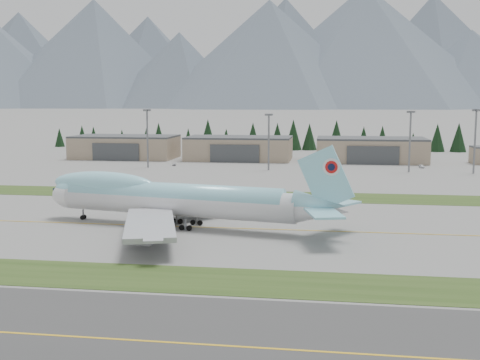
% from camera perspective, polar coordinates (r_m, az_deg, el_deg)
% --- Properties ---
extents(ground, '(7000.00, 7000.00, 0.00)m').
position_cam_1_polar(ground, '(130.84, -3.42, -4.50)').
color(ground, slate).
rests_on(ground, ground).
extents(grass_strip_near, '(400.00, 14.00, 0.08)m').
position_cam_1_polar(grass_strip_near, '(95.13, -8.21, -9.18)').
color(grass_strip_near, '#2A4117').
rests_on(grass_strip_near, ground).
extents(grass_strip_far, '(400.00, 18.00, 0.08)m').
position_cam_1_polar(grass_strip_far, '(174.39, -0.37, -1.46)').
color(grass_strip_far, '#2A4117').
rests_on(grass_strip_far, ground).
extents(asphalt_taxiway, '(400.00, 32.00, 0.04)m').
position_cam_1_polar(asphalt_taxiway, '(73.76, -13.72, -14.36)').
color(asphalt_taxiway, '#323232').
rests_on(asphalt_taxiway, ground).
extents(taxiway_line_main, '(400.00, 0.40, 0.02)m').
position_cam_1_polar(taxiway_line_main, '(130.84, -3.42, -4.50)').
color(taxiway_line_main, gold).
rests_on(taxiway_line_main, ground).
extents(taxiway_line_near, '(400.00, 0.40, 0.02)m').
position_cam_1_polar(taxiway_line_near, '(73.76, -13.72, -14.36)').
color(taxiway_line_near, gold).
rests_on(taxiway_line_near, ground).
extents(boeing_747_freighter, '(71.25, 60.08, 18.69)m').
position_cam_1_polar(boeing_747_freighter, '(131.15, -6.30, -1.76)').
color(boeing_747_freighter, silver).
rests_on(boeing_747_freighter, ground).
extents(hangar_left, '(48.00, 26.60, 10.80)m').
position_cam_1_polar(hangar_left, '(292.36, -10.83, 3.11)').
color(hangar_left, gray).
rests_on(hangar_left, ground).
extents(hangar_center, '(48.00, 26.60, 10.80)m').
position_cam_1_polar(hangar_center, '(279.06, -0.09, 3.04)').
color(hangar_center, gray).
rests_on(hangar_center, ground).
extents(hangar_right, '(48.00, 26.60, 10.80)m').
position_cam_1_polar(hangar_right, '(276.56, 12.31, 2.82)').
color(hangar_right, gray).
rests_on(hangar_right, ground).
extents(floodlight_masts, '(130.81, 5.04, 24.15)m').
position_cam_1_polar(floodlight_masts, '(236.60, 7.78, 4.80)').
color(floodlight_masts, slate).
rests_on(floodlight_masts, ground).
extents(service_vehicle_a, '(2.50, 4.15, 1.32)m').
position_cam_1_polar(service_vehicle_a, '(256.07, -6.26, 1.38)').
color(service_vehicle_a, silver).
rests_on(service_vehicle_a, ground).
extents(service_vehicle_b, '(3.94, 1.60, 1.27)m').
position_cam_1_polar(service_vehicle_b, '(237.66, 8.35, 0.87)').
color(service_vehicle_b, gold).
rests_on(service_vehicle_b, ground).
extents(service_vehicle_c, '(2.06, 4.20, 1.17)m').
position_cam_1_polar(service_vehicle_c, '(256.66, 16.84, 1.11)').
color(service_vehicle_c, silver).
rests_on(service_vehicle_c, ground).
extents(conifer_belt, '(269.56, 16.69, 16.98)m').
position_cam_1_polar(conifer_belt, '(338.18, 5.16, 4.11)').
color(conifer_belt, black).
rests_on(conifer_belt, ground).
extents(mountain_ridge_front, '(4288.37, 1220.76, 502.24)m').
position_cam_1_polar(mountain_ridge_front, '(2337.10, 7.78, 12.22)').
color(mountain_ridge_front, '#47535F').
rests_on(mountain_ridge_front, ground).
extents(mountain_ridge_rear, '(4508.22, 1054.74, 527.37)m').
position_cam_1_polar(mountain_ridge_rear, '(3042.75, 13.02, 11.77)').
color(mountain_ridge_rear, '#47535F').
rests_on(mountain_ridge_rear, ground).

